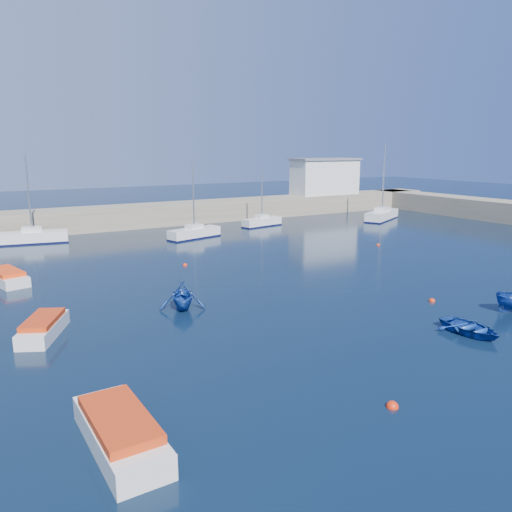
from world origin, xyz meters
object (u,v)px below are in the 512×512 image
sailboat_7 (262,222)px  dinghy_center (470,328)px  sailboat_5 (33,237)px  motorboat_0 (120,431)px  sailboat_6 (194,233)px  motorboat_2 (6,277)px  dinghy_left (182,295)px  sailboat_8 (382,215)px  harbor_office (325,177)px  motorboat_1 (43,327)px

sailboat_7 → dinghy_center: (-9.59, -36.39, -0.23)m
sailboat_5 → motorboat_0: 39.28m
sailboat_6 → motorboat_2: bearing=102.3°
sailboat_6 → dinghy_left: bearing=139.1°
sailboat_8 → dinghy_left: 43.10m
motorboat_2 → harbor_office: bearing=11.0°
harbor_office → motorboat_2: size_ratio=2.02×
harbor_office → sailboat_5: bearing=-172.5°
dinghy_center → dinghy_left: dinghy_left is taller
sailboat_8 → motorboat_0: size_ratio=1.94×
harbor_office → sailboat_5: sailboat_5 is taller
motorboat_1 → harbor_office: bearing=63.0°
sailboat_6 → sailboat_7: 10.99m
sailboat_8 → motorboat_2: bearing=74.8°
harbor_office → motorboat_0: bearing=-134.1°
motorboat_0 → motorboat_1: size_ratio=1.18×
sailboat_6 → sailboat_7: bearing=-87.3°
sailboat_8 → dinghy_center: size_ratio=3.04×
dinghy_center → dinghy_left: 15.90m
sailboat_5 → harbor_office: bearing=-72.3°
dinghy_left → motorboat_2: bearing=145.8°
sailboat_6 → motorboat_0: sailboat_6 is taller
sailboat_6 → dinghy_center: (0.84, -32.96, -0.25)m
motorboat_1 → sailboat_7: bearing=67.9°
motorboat_0 → dinghy_left: bearing=58.2°
harbor_office → sailboat_7: size_ratio=1.41×
motorboat_1 → dinghy_center: size_ratio=1.32×
motorboat_1 → sailboat_6: bearing=76.8°
motorboat_0 → dinghy_left: 14.03m
motorboat_2 → dinghy_left: size_ratio=1.60×
dinghy_left → motorboat_0: bearing=-100.5°
dinghy_left → dinghy_center: bearing=-26.1°
sailboat_6 → motorboat_0: bearing=137.3°
sailboat_7 → motorboat_2: (-29.16, -13.29, -0.11)m
sailboat_5 → motorboat_0: size_ratio=1.73×
sailboat_5 → motorboat_2: size_ratio=1.77×
sailboat_7 → motorboat_1: bearing=120.9°
sailboat_6 → motorboat_1: sailboat_6 is taller
sailboat_8 → sailboat_5: bearing=55.2°
sailboat_8 → dinghy_left: bearing=92.7°
motorboat_0 → motorboat_1: motorboat_0 is taller
motorboat_0 → motorboat_2: size_ratio=1.03×
sailboat_7 → motorboat_1: (-28.41, -25.56, -0.10)m
sailboat_5 → sailboat_8: bearing=-87.2°
sailboat_8 → motorboat_0: sailboat_8 is taller
sailboat_5 → sailboat_6: size_ratio=1.12×
dinghy_center → harbor_office: bearing=60.4°
sailboat_6 → sailboat_7: (10.44, 3.44, -0.02)m
harbor_office → dinghy_left: size_ratio=3.22×
sailboat_5 → sailboat_8: size_ratio=0.89×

